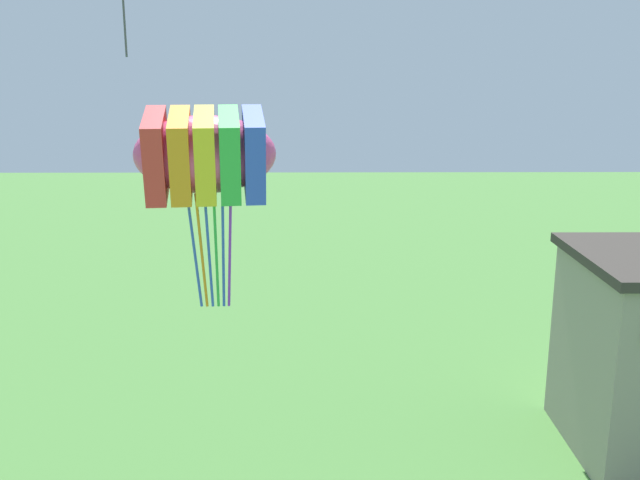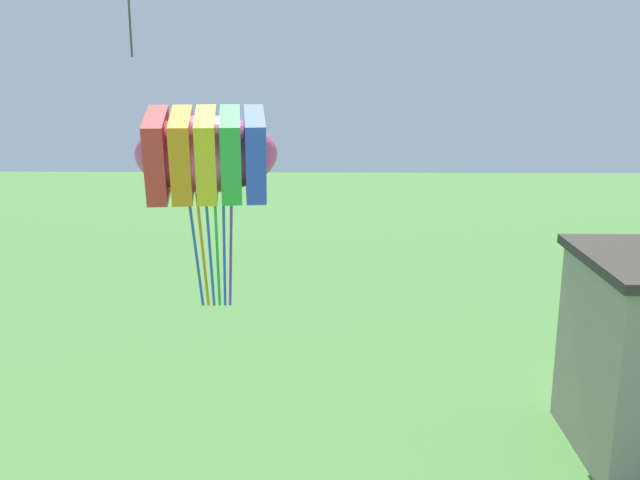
% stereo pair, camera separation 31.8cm
% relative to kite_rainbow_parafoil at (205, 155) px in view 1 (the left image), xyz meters
% --- Properties ---
extents(kite_rainbow_parafoil, '(2.98, 2.16, 4.03)m').
position_rel_kite_rainbow_parafoil_xyz_m(kite_rainbow_parafoil, '(0.00, 0.00, 0.00)').
color(kite_rainbow_parafoil, '#E54C8C').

